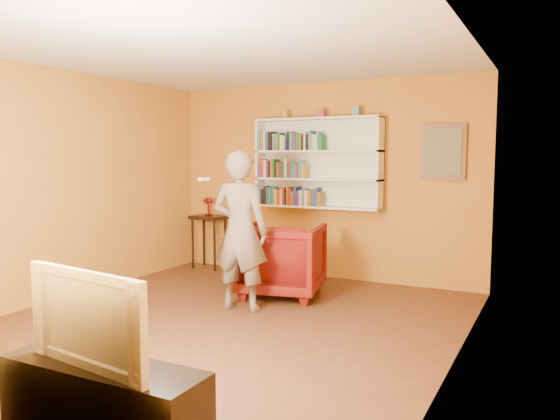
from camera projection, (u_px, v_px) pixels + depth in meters
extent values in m
cube|color=#492917|center=(224.00, 330.00, 5.52)|extent=(5.30, 5.80, 0.12)
cube|color=#B57421|center=(322.00, 181.00, 7.61)|extent=(5.30, 0.04, 2.70)
cube|color=#B57421|center=(61.00, 185.00, 6.42)|extent=(0.04, 5.80, 2.70)
cube|color=#B57421|center=(461.00, 199.00, 4.35)|extent=(0.04, 5.80, 2.70)
cube|color=silver|center=(221.00, 48.00, 5.25)|extent=(5.30, 5.80, 0.06)
cube|color=white|center=(321.00, 163.00, 7.55)|extent=(1.80, 0.03, 1.20)
cube|color=white|center=(261.00, 163.00, 7.84)|extent=(0.03, 0.28, 1.20)
cube|color=white|center=(380.00, 163.00, 7.03)|extent=(0.03, 0.28, 1.20)
cube|color=white|center=(317.00, 207.00, 7.50)|extent=(1.80, 0.28, 0.03)
cube|color=white|center=(317.00, 179.00, 7.46)|extent=(1.80, 0.28, 0.03)
cube|color=white|center=(317.00, 151.00, 7.42)|extent=(1.80, 0.28, 0.03)
cube|color=white|center=(318.00, 119.00, 7.38)|extent=(1.80, 0.28, 0.03)
cube|color=teal|center=(262.00, 197.00, 7.83)|extent=(0.04, 0.17, 0.20)
cube|color=black|center=(265.00, 196.00, 7.81)|extent=(0.04, 0.17, 0.21)
cube|color=black|center=(267.00, 195.00, 7.78)|extent=(0.04, 0.14, 0.26)
cube|color=#213B99|center=(270.00, 195.00, 7.76)|extent=(0.04, 0.15, 0.25)
cube|color=teal|center=(272.00, 196.00, 7.74)|extent=(0.03, 0.15, 0.24)
cube|color=#17692F|center=(274.00, 195.00, 7.74)|extent=(0.02, 0.18, 0.25)
cube|color=teal|center=(275.00, 195.00, 7.72)|extent=(0.02, 0.15, 0.25)
cube|color=gold|center=(278.00, 197.00, 7.71)|extent=(0.04, 0.18, 0.21)
cube|color=#B1221B|center=(281.00, 197.00, 7.70)|extent=(0.04, 0.19, 0.21)
cube|color=beige|center=(283.00, 197.00, 7.66)|extent=(0.03, 0.15, 0.21)
cube|color=#B1221B|center=(286.00, 196.00, 7.66)|extent=(0.03, 0.19, 0.24)
cube|color=black|center=(288.00, 198.00, 7.65)|extent=(0.03, 0.18, 0.20)
cube|color=brown|center=(290.00, 196.00, 7.62)|extent=(0.03, 0.16, 0.25)
cube|color=#B1221B|center=(292.00, 197.00, 7.61)|extent=(0.03, 0.16, 0.23)
cube|color=#B55924|center=(295.00, 198.00, 7.59)|extent=(0.03, 0.17, 0.20)
cube|color=#213B99|center=(297.00, 196.00, 7.58)|extent=(0.04, 0.18, 0.26)
cube|color=#582672|center=(300.00, 198.00, 7.56)|extent=(0.04, 0.18, 0.20)
cube|color=beige|center=(303.00, 198.00, 7.53)|extent=(0.04, 0.15, 0.21)
cube|color=teal|center=(306.00, 197.00, 7.52)|extent=(0.02, 0.19, 0.24)
cube|color=beige|center=(308.00, 198.00, 7.50)|extent=(0.04, 0.17, 0.21)
cube|color=#B55924|center=(311.00, 198.00, 7.48)|extent=(0.04, 0.17, 0.22)
cube|color=#17692F|center=(314.00, 198.00, 7.45)|extent=(0.03, 0.15, 0.21)
cube|color=#582672|center=(316.00, 198.00, 7.44)|extent=(0.02, 0.15, 0.21)
cube|color=#213B99|center=(318.00, 197.00, 7.42)|extent=(0.03, 0.16, 0.25)
cube|color=brown|center=(321.00, 199.00, 7.40)|extent=(0.04, 0.15, 0.20)
cube|color=#582672|center=(262.00, 170.00, 7.79)|extent=(0.04, 0.16, 0.19)
cube|color=#B1221B|center=(265.00, 168.00, 7.76)|extent=(0.03, 0.15, 0.26)
cube|color=beige|center=(267.00, 169.00, 7.75)|extent=(0.04, 0.15, 0.25)
cube|color=#582672|center=(270.00, 170.00, 7.74)|extent=(0.03, 0.17, 0.21)
cube|color=black|center=(272.00, 169.00, 7.72)|extent=(0.03, 0.17, 0.23)
cube|color=#B55924|center=(274.00, 168.00, 7.69)|extent=(0.02, 0.15, 0.26)
cube|color=#17692F|center=(276.00, 168.00, 7.69)|extent=(0.03, 0.16, 0.26)
cube|color=black|center=(278.00, 169.00, 7.68)|extent=(0.03, 0.18, 0.23)
cube|color=brown|center=(280.00, 170.00, 7.66)|extent=(0.03, 0.17, 0.22)
cube|color=#582672|center=(282.00, 170.00, 7.63)|extent=(0.04, 0.14, 0.22)
cube|color=#17692F|center=(285.00, 170.00, 7.61)|extent=(0.03, 0.15, 0.22)
cube|color=beige|center=(288.00, 168.00, 7.60)|extent=(0.04, 0.16, 0.27)
cube|color=#213B99|center=(290.00, 170.00, 7.58)|extent=(0.03, 0.16, 0.20)
cube|color=#B1221B|center=(292.00, 170.00, 7.57)|extent=(0.02, 0.16, 0.22)
cube|color=teal|center=(295.00, 170.00, 7.55)|extent=(0.04, 0.16, 0.22)
cube|color=teal|center=(298.00, 171.00, 7.54)|extent=(0.03, 0.18, 0.20)
cube|color=#B1221B|center=(299.00, 171.00, 7.52)|extent=(0.03, 0.15, 0.20)
cube|color=teal|center=(302.00, 169.00, 7.49)|extent=(0.04, 0.14, 0.25)
cube|color=gold|center=(305.00, 171.00, 7.47)|extent=(0.02, 0.14, 0.21)
cube|color=teal|center=(262.00, 141.00, 7.75)|extent=(0.03, 0.17, 0.27)
cube|color=brown|center=(264.00, 141.00, 7.73)|extent=(0.04, 0.15, 0.27)
cube|color=beige|center=(267.00, 141.00, 7.72)|extent=(0.03, 0.17, 0.27)
cube|color=#213B99|center=(269.00, 142.00, 7.70)|extent=(0.04, 0.17, 0.25)
cube|color=black|center=(272.00, 141.00, 7.68)|extent=(0.02, 0.16, 0.26)
cube|color=black|center=(274.00, 141.00, 7.66)|extent=(0.03, 0.16, 0.26)
cube|color=teal|center=(276.00, 142.00, 7.64)|extent=(0.04, 0.16, 0.23)
cube|color=#B55924|center=(279.00, 142.00, 7.63)|extent=(0.03, 0.17, 0.23)
cube|color=#17692F|center=(281.00, 142.00, 7.62)|extent=(0.03, 0.18, 0.25)
cube|color=beige|center=(284.00, 143.00, 7.60)|extent=(0.04, 0.18, 0.21)
cube|color=beige|center=(286.00, 143.00, 7.57)|extent=(0.02, 0.15, 0.19)
cube|color=#213B99|center=(288.00, 143.00, 7.56)|extent=(0.02, 0.15, 0.19)
cube|color=black|center=(290.00, 141.00, 7.55)|extent=(0.03, 0.17, 0.26)
cube|color=teal|center=(293.00, 141.00, 7.52)|extent=(0.04, 0.16, 0.25)
cube|color=#582672|center=(297.00, 142.00, 7.51)|extent=(0.04, 0.18, 0.22)
cube|color=#17692F|center=(300.00, 142.00, 7.49)|extent=(0.04, 0.19, 0.23)
cube|color=brown|center=(302.00, 142.00, 7.47)|extent=(0.03, 0.17, 0.21)
cube|color=black|center=(304.00, 143.00, 7.44)|extent=(0.04, 0.15, 0.19)
cube|color=beige|center=(307.00, 141.00, 7.43)|extent=(0.02, 0.17, 0.25)
cube|color=black|center=(309.00, 143.00, 7.43)|extent=(0.03, 0.19, 0.21)
cube|color=teal|center=(312.00, 140.00, 7.40)|extent=(0.04, 0.18, 0.26)
cube|color=gold|center=(314.00, 142.00, 7.37)|extent=(0.03, 0.14, 0.21)
cube|color=beige|center=(318.00, 143.00, 7.37)|extent=(0.04, 0.18, 0.20)
cube|color=teal|center=(320.00, 141.00, 7.34)|extent=(0.02, 0.16, 0.25)
cube|color=#17692F|center=(322.00, 142.00, 7.32)|extent=(0.03, 0.15, 0.21)
cube|color=#A97E30|center=(286.00, 115.00, 7.60)|extent=(0.08, 0.08, 0.11)
cube|color=#983249|center=(322.00, 113.00, 7.35)|extent=(0.08, 0.08, 0.12)
cube|color=slate|center=(357.00, 111.00, 7.12)|extent=(0.09, 0.09, 0.13)
cube|color=brown|center=(443.00, 152.00, 6.77)|extent=(0.55, 0.04, 0.70)
cube|color=#80725D|center=(443.00, 152.00, 6.75)|extent=(0.45, 0.02, 0.58)
cylinder|color=black|center=(193.00, 244.00, 8.23)|extent=(0.04, 0.04, 0.75)
cylinder|color=black|center=(215.00, 246.00, 8.05)|extent=(0.04, 0.04, 0.75)
cylinder|color=black|center=(204.00, 241.00, 8.48)|extent=(0.04, 0.04, 0.75)
cylinder|color=black|center=(225.00, 243.00, 8.30)|extent=(0.04, 0.04, 0.75)
cube|color=black|center=(209.00, 217.00, 8.22)|extent=(0.49, 0.38, 0.05)
cylinder|color=maroon|center=(209.00, 215.00, 8.22)|extent=(0.12, 0.12, 0.02)
cylinder|color=maroon|center=(209.00, 209.00, 8.21)|extent=(0.03, 0.03, 0.15)
ellipsoid|color=maroon|center=(208.00, 201.00, 8.20)|extent=(0.16, 0.16, 0.10)
cylinder|color=beige|center=(213.00, 201.00, 8.16)|extent=(0.01, 0.01, 0.12)
cylinder|color=beige|center=(214.00, 201.00, 8.22)|extent=(0.01, 0.01, 0.12)
cylinder|color=beige|center=(212.00, 201.00, 8.27)|extent=(0.01, 0.01, 0.12)
cylinder|color=beige|center=(208.00, 201.00, 8.28)|extent=(0.01, 0.01, 0.12)
cylinder|color=beige|center=(204.00, 201.00, 8.24)|extent=(0.01, 0.01, 0.12)
cylinder|color=beige|center=(203.00, 201.00, 8.18)|extent=(0.01, 0.01, 0.12)
cylinder|color=beige|center=(205.00, 201.00, 8.13)|extent=(0.01, 0.01, 0.12)
cylinder|color=beige|center=(209.00, 201.00, 8.12)|extent=(0.01, 0.01, 0.12)
imported|color=#4E0507|center=(282.00, 260.00, 6.61)|extent=(1.13, 1.15, 0.88)
imported|color=#6B5C4E|center=(240.00, 231.00, 5.95)|extent=(0.68, 0.49, 1.75)
cube|color=white|center=(204.00, 179.00, 5.75)|extent=(0.04, 0.15, 0.04)
cube|color=black|center=(103.00, 403.00, 3.21)|extent=(1.33, 0.40, 0.47)
imported|color=black|center=(101.00, 316.00, 3.16)|extent=(1.00, 0.27, 0.57)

